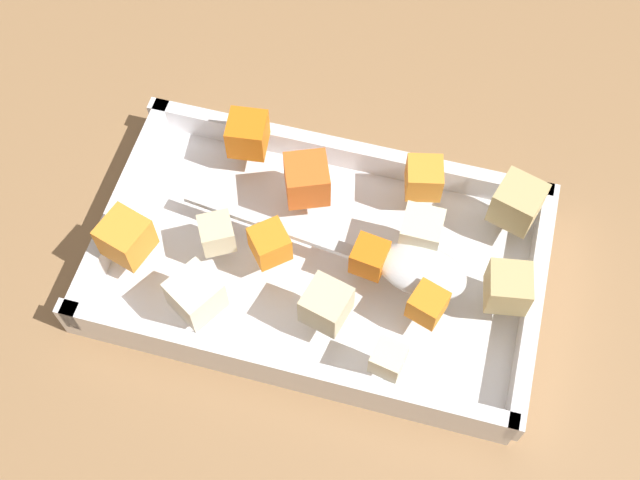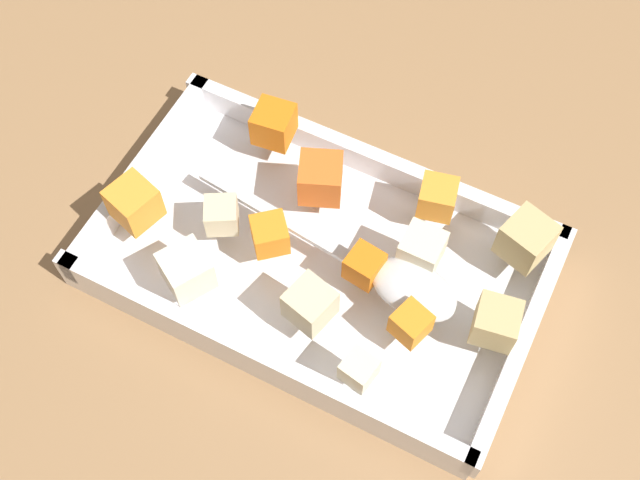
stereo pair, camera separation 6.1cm
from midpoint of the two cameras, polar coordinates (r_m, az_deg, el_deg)
name	(u,v)px [view 1 (the left image)]	position (r m, az deg, el deg)	size (l,w,h in m)	color
ground_plane	(313,275)	(0.65, -3.16, -2.71)	(4.00, 4.00, 0.00)	#936D47
baking_dish	(320,263)	(0.64, -2.70, -1.88)	(0.35, 0.21, 0.04)	silver
carrot_chunk_rim_edge	(248,134)	(0.66, -7.80, 7.22)	(0.03, 0.03, 0.03)	orange
carrot_chunk_far_left	(126,237)	(0.63, -16.32, -0.08)	(0.03, 0.03, 0.03)	orange
carrot_chunk_back_center	(370,255)	(0.60, 0.69, -1.33)	(0.02, 0.02, 0.02)	orange
carrot_chunk_under_handle	(428,304)	(0.59, 4.69, -4.86)	(0.02, 0.02, 0.02)	orange
carrot_chunk_center	(307,179)	(0.63, -3.71, 4.07)	(0.03, 0.03, 0.03)	orange
carrot_chunk_near_right	(270,244)	(0.61, -6.44, -0.53)	(0.03, 0.03, 0.03)	orange
carrot_chunk_corner_se	(424,178)	(0.64, 4.67, 4.17)	(0.03, 0.03, 0.03)	orange
potato_chunk_mid_left	(326,305)	(0.58, -2.56, -4.90)	(0.03, 0.03, 0.03)	beige
potato_chunk_corner_sw	(217,233)	(0.62, -10.13, 0.21)	(0.02, 0.02, 0.02)	beige
potato_chunk_front_center	(421,231)	(0.61, 4.37, 0.38)	(0.03, 0.03, 0.03)	beige
potato_chunk_near_left	(388,359)	(0.57, 1.80, -8.72)	(0.02, 0.02, 0.02)	beige
potato_chunk_corner_ne	(518,203)	(0.63, 11.17, 2.37)	(0.03, 0.03, 0.03)	tan
potato_chunk_far_right	(507,293)	(0.59, 10.29, -4.01)	(0.03, 0.03, 0.03)	tan
parsnip_chunk_heap_top	(196,295)	(0.60, -11.73, -4.10)	(0.03, 0.03, 0.03)	silver
serving_spoon	(404,266)	(0.60, 3.12, -2.15)	(0.23, 0.05, 0.02)	silver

